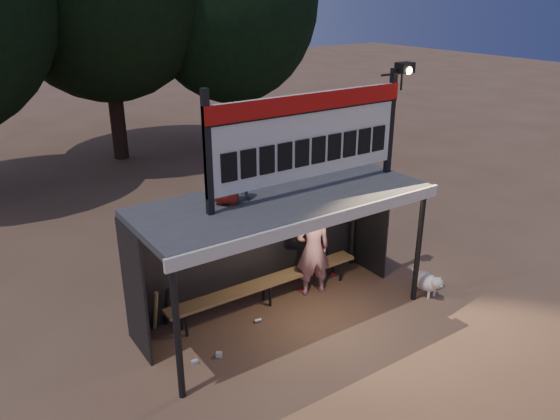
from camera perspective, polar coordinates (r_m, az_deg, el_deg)
name	(u,v)px	position (r m, az deg, el deg)	size (l,w,h in m)	color
ground	(283,316)	(10.06, 0.34, -11.05)	(80.00, 80.00, 0.00)	brown
player	(313,249)	(10.35, 3.47, -4.11)	(0.69, 0.45, 1.88)	silver
child_a	(236,172)	(8.75, -4.66, 4.01)	(0.46, 0.36, 0.95)	gray
child_b	(226,172)	(8.58, -5.67, 3.98)	(0.52, 0.34, 1.06)	#9F2218
dugout_shelter	(275,218)	(9.37, -0.47, -0.86)	(5.10, 2.08, 2.32)	#38383B
scoreboard_assembly	(312,132)	(9.02, 3.38, 8.09)	(4.10, 0.27, 1.99)	black
bench	(267,283)	(10.23, -1.41, -7.62)	(4.00, 0.35, 0.48)	olive
dog	(427,282)	(10.95, 15.10, -7.23)	(0.36, 0.81, 0.49)	white
bats	(156,311)	(9.65, -12.87, -10.21)	(0.47, 0.33, 0.84)	olive
litter	(266,317)	(9.98, -1.47, -11.10)	(3.75, 1.16, 0.08)	#A41C1F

